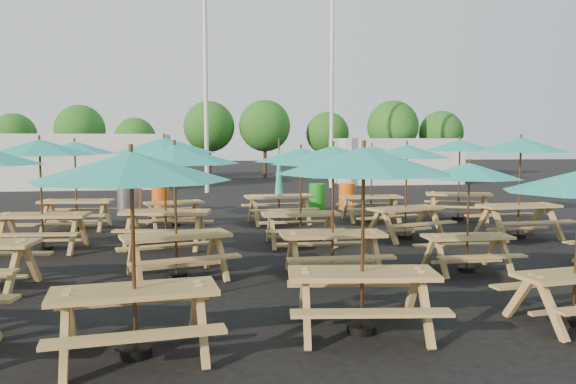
{
  "coord_description": "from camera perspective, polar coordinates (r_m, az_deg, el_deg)",
  "views": [
    {
      "loc": [
        -2.17,
        -12.83,
        2.39
      ],
      "look_at": [
        0.0,
        1.5,
        1.1
      ],
      "focal_mm": 35.0,
      "sensor_mm": 36.0,
      "label": 1
    }
  ],
  "objects": [
    {
      "name": "ground",
      "position": [
        13.23,
        0.98,
        -5.32
      ],
      "size": [
        120.0,
        120.0,
        0.0
      ],
      "primitive_type": "plane",
      "color": "black",
      "rests_on": "ground"
    },
    {
      "name": "picnic_unit_2",
      "position": [
        13.32,
        -23.91,
        3.62
      ],
      "size": [
        2.5,
        2.5,
        2.47
      ],
      "rotation": [
        0.0,
        0.0,
        -0.07
      ],
      "color": "tan",
      "rests_on": "ground"
    },
    {
      "name": "picnic_unit_3",
      "position": [
        16.3,
        -20.84,
        3.79
      ],
      "size": [
        2.45,
        2.45,
        2.43
      ],
      "rotation": [
        0.0,
        0.0,
        -0.07
      ],
      "color": "tan",
      "rests_on": "ground"
    },
    {
      "name": "picnic_unit_4",
      "position": [
        6.34,
        -15.61,
        1.46
      ],
      "size": [
        2.45,
        2.45,
        2.31
      ],
      "rotation": [
        0.0,
        0.0,
        0.13
      ],
      "color": "tan",
      "rests_on": "ground"
    },
    {
      "name": "picnic_unit_5",
      "position": [
        9.88,
        -11.44,
        3.07
      ],
      "size": [
        2.76,
        2.76,
        2.37
      ],
      "rotation": [
        0.0,
        0.0,
        0.28
      ],
      "color": "tan",
      "rests_on": "ground"
    },
    {
      "name": "picnic_unit_6",
      "position": [
        12.93,
        -12.44,
        4.06
      ],
      "size": [
        2.69,
        2.69,
        2.51
      ],
      "rotation": [
        0.0,
        0.0,
        -0.15
      ],
      "color": "tan",
      "rests_on": "ground"
    },
    {
      "name": "picnic_unit_7",
      "position": [
        16.27,
        -11.6,
        2.96
      ],
      "size": [
        2.43,
        2.43,
        2.09
      ],
      "rotation": [
        0.0,
        0.0,
        0.28
      ],
      "color": "tan",
      "rests_on": "ground"
    },
    {
      "name": "picnic_unit_8",
      "position": [
        6.95,
        7.68,
        2.19
      ],
      "size": [
        2.47,
        2.47,
        2.35
      ],
      "rotation": [
        0.0,
        0.0,
        -0.12
      ],
      "color": "tan",
      "rests_on": "ground"
    },
    {
      "name": "picnic_unit_9",
      "position": [
        9.91,
        4.61,
        3.06
      ],
      "size": [
        2.22,
        2.22,
        2.35
      ],
      "rotation": [
        0.0,
        0.0,
        -0.0
      ],
      "color": "tan",
      "rests_on": "ground"
    },
    {
      "name": "picnic_unit_10",
      "position": [
        12.91,
        1.31,
        3.27
      ],
      "size": [
        2.17,
        2.17,
        2.28
      ],
      "rotation": [
        0.0,
        0.0,
        0.01
      ],
      "color": "tan",
      "rests_on": "ground"
    },
    {
      "name": "picnic_unit_11",
      "position": [
        16.44,
        -0.93,
        0.33
      ],
      "size": [
        2.13,
        1.9,
        2.5
      ],
      "rotation": [
        0.0,
        0.0,
        0.11
      ],
      "color": "tan",
      "rests_on": "ground"
    },
    {
      "name": "picnic_unit_13",
      "position": [
        10.76,
        17.92,
        1.53
      ],
      "size": [
        1.92,
        1.92,
        2.03
      ],
      "rotation": [
        0.0,
        0.0,
        -0.0
      ],
      "color": "tan",
      "rests_on": "ground"
    },
    {
      "name": "picnic_unit_14",
      "position": [
        14.06,
        11.97,
        3.59
      ],
      "size": [
        2.78,
        2.78,
        2.36
      ],
      "rotation": [
        0.0,
        0.0,
        0.3
      ],
      "color": "tan",
      "rests_on": "ground"
    },
    {
      "name": "picnic_unit_15",
      "position": [
        17.07,
        8.49,
        3.73
      ],
      "size": [
        2.17,
        2.17,
        2.3
      ],
      "rotation": [
        0.0,
        0.0,
        -0.0
      ],
      "color": "tan",
      "rests_on": "ground"
    },
    {
      "name": "picnic_unit_18",
      "position": [
        15.02,
        22.57,
        3.94
      ],
      "size": [
        2.56,
        2.56,
        2.52
      ],
      "rotation": [
        0.0,
        0.0,
        0.08
      ],
      "color": "tan",
      "rests_on": "ground"
    },
    {
      "name": "picnic_unit_19",
      "position": [
        17.9,
        17.06,
        4.14
      ],
      "size": [
        2.99,
        2.99,
        2.49
      ],
      "rotation": [
        0.0,
        0.0,
        -0.34
      ],
      "color": "tan",
      "rests_on": "ground"
    },
    {
      "name": "waste_bin_0",
      "position": [
        19.42,
        -16.12,
        -0.8
      ],
      "size": [
        0.58,
        0.58,
        0.93
      ],
      "primitive_type": "cylinder",
      "color": "gray",
      "rests_on": "ground"
    },
    {
      "name": "waste_bin_1",
      "position": [
        19.43,
        -15.42,
        -0.78
      ],
      "size": [
        0.58,
        0.58,
        0.93
      ],
      "primitive_type": "cylinder",
      "color": "gray",
      "rests_on": "ground"
    },
    {
      "name": "waste_bin_2",
      "position": [
        19.28,
        -12.81,
        -0.77
      ],
      "size": [
        0.58,
        0.58,
        0.93
      ],
      "primitive_type": "cylinder",
      "color": "#E75C0D",
      "rests_on": "ground"
    },
    {
      "name": "waste_bin_3",
      "position": [
        19.79,
        2.98,
        -0.5
      ],
      "size": [
        0.58,
        0.58,
        0.93
      ],
      "primitive_type": "cylinder",
      "color": "#1B8A19",
      "rests_on": "ground"
    },
    {
      "name": "waste_bin_4",
      "position": [
        20.04,
        6.01,
        -0.45
      ],
      "size": [
        0.58,
        0.58,
        0.93
      ],
      "primitive_type": "cylinder",
      "color": "#E75C0D",
      "rests_on": "ground"
    },
    {
      "name": "mast_0",
      "position": [
        27.08,
        -8.38,
        12.7
      ],
      "size": [
        0.2,
        0.2,
        12.0
      ],
      "primitive_type": "cylinder",
      "color": "silver",
      "rests_on": "ground"
    },
    {
      "name": "mast_1",
      "position": [
        29.81,
        4.48,
        12.03
      ],
      "size": [
        0.2,
        0.2,
        12.0
      ],
      "primitive_type": "cylinder",
      "color": "silver",
      "rests_on": "ground"
    },
    {
      "name": "event_tent_0",
      "position": [
        31.4,
        -19.33,
        3.0
      ],
      "size": [
        8.0,
        4.0,
        2.8
      ],
      "primitive_type": "cube",
      "color": "silver",
      "rests_on": "ground"
    },
    {
      "name": "event_tent_1",
      "position": [
        33.75,
        10.74,
        3.15
      ],
      "size": [
        7.0,
        4.0,
        2.6
      ],
      "primitive_type": "cube",
      "color": "silver",
      "rests_on": "ground"
    },
    {
      "name": "tree_0",
      "position": [
        39.9,
        -26.08,
        5.21
      ],
      "size": [
        2.8,
        2.8,
        4.24
      ],
      "color": "#382314",
      "rests_on": "ground"
    },
    {
      "name": "tree_1",
      "position": [
        37.52,
        -20.37,
        5.94
      ],
      "size": [
        3.11,
        3.11,
        4.72
      ],
      "color": "#382314",
      "rests_on": "ground"
    },
    {
      "name": "tree_2",
      "position": [
        36.73,
        -15.27,
        5.28
      ],
      "size": [
        2.59,
        2.59,
        3.93
      ],
      "color": "#382314",
      "rests_on": "ground"
    },
    {
      "name": "tree_3",
      "position": [
        37.57,
        -8.02,
        6.59
      ],
      "size": [
        3.36,
        3.36,
        5.09
      ],
      "color": "#382314",
      "rests_on": "ground"
    },
    {
      "name": "tree_4",
      "position": [
        37.33,
        -2.36,
        6.73
      ],
      "size": [
        3.41,
        3.41,
        5.17
      ],
      "color": "#382314",
      "rests_on": "ground"
    },
    {
      "name": "tree_5",
      "position": [
        38.44,
        4.03,
        5.95
      ],
      "size": [
        2.94,
        2.94,
        4.45
      ],
      "color": "#382314",
      "rests_on": "ground"
    },
    {
      "name": "tree_6",
      "position": [
        37.84,
        10.6,
        6.57
      ],
      "size": [
        3.38,
        3.38,
        5.13
      ],
      "color": "#382314",
      "rests_on": "ground"
    },
    {
      "name": "tree_7",
      "position": [
        39.09,
        15.3,
        5.79
      ],
      "size": [
        2.95,
        2.95,
        4.48
      ],
      "color": "#382314",
      "rests_on": "ground"
    }
  ]
}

